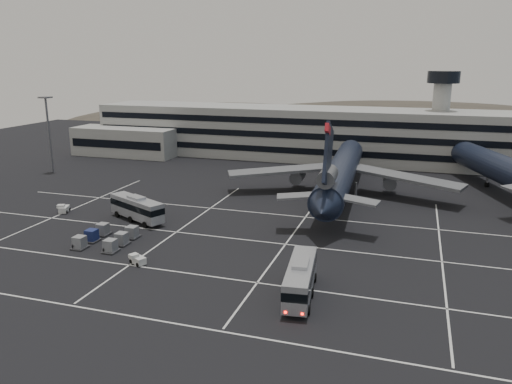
# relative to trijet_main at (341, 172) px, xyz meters

# --- Properties ---
(ground) EXTENTS (260.00, 260.00, 0.00)m
(ground) POSITION_rel_trijet_main_xyz_m (-15.80, -32.48, -5.25)
(ground) COLOR black
(ground) RESTS_ON ground
(lane_markings) EXTENTS (90.00, 55.62, 0.01)m
(lane_markings) POSITION_rel_trijet_main_xyz_m (-14.85, -31.76, -5.24)
(lane_markings) COLOR silver
(lane_markings) RESTS_ON ground
(terminal) EXTENTS (125.00, 26.00, 24.00)m
(terminal) POSITION_rel_trijet_main_xyz_m (-18.75, 38.66, 1.68)
(terminal) COLOR gray
(terminal) RESTS_ON ground
(hills) EXTENTS (352.00, 180.00, 44.00)m
(hills) POSITION_rel_trijet_main_xyz_m (2.19, 137.52, -17.32)
(hills) COLOR #38332B
(hills) RESTS_ON ground
(lightpole_left) EXTENTS (2.40, 2.40, 18.28)m
(lightpole_left) POSITION_rel_trijet_main_xyz_m (-70.80, 2.52, 6.57)
(lightpole_left) COLOR slate
(lightpole_left) RESTS_ON ground
(trijet_main) EXTENTS (47.41, 57.64, 18.08)m
(trijet_main) POSITION_rel_trijet_main_xyz_m (0.00, 0.00, 0.00)
(trijet_main) COLOR black
(trijet_main) RESTS_ON ground
(trijet_far) EXTENTS (26.62, 56.15, 18.08)m
(trijet_far) POSITION_rel_trijet_main_xyz_m (29.34, 17.49, 0.18)
(trijet_far) COLOR black
(trijet_far) RESTS_ON ground
(bus_near) EXTENTS (4.18, 12.42, 4.30)m
(bus_near) POSITION_rel_trijet_main_xyz_m (2.01, -44.30, -2.90)
(bus_near) COLOR gray
(bus_near) RESTS_ON ground
(bus_far) EXTENTS (12.18, 7.85, 4.30)m
(bus_far) POSITION_rel_trijet_main_xyz_m (-30.82, -25.10, -2.90)
(bus_far) COLOR gray
(bus_far) RESTS_ON ground
(tug_a) EXTENTS (2.27, 2.80, 1.57)m
(tug_a) POSITION_rel_trijet_main_xyz_m (-45.84, -25.07, -4.55)
(tug_a) COLOR beige
(tug_a) RESTS_ON ground
(tug_b) EXTENTS (2.63, 2.26, 1.46)m
(tug_b) POSITION_rel_trijet_main_xyz_m (-20.80, -41.76, -4.60)
(tug_b) COLOR beige
(tug_b) RESTS_ON ground
(uld_cluster) EXTENTS (7.27, 8.55, 1.88)m
(uld_cluster) POSITION_rel_trijet_main_xyz_m (-29.49, -36.16, -4.33)
(uld_cluster) COLOR #2D2D30
(uld_cluster) RESTS_ON ground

